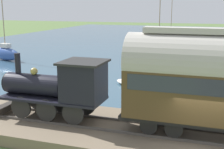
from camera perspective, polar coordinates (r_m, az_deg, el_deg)
harbor_water at (r=56.09m, az=18.29°, el=5.71°), size 80.00×80.00×0.01m
rail_embankment at (r=14.14m, az=16.54°, el=-11.98°), size 5.09×56.00×0.67m
steam_locomotive at (r=15.10m, az=-9.23°, el=-1.99°), size 2.02×5.62×3.05m
sailboat_black at (r=35.68m, az=8.50°, el=3.95°), size 1.91×4.58×7.75m
sailboat_teal at (r=49.75m, az=10.64°, el=5.94°), size 2.21×4.35×7.18m
sailboat_blue at (r=36.99m, az=-18.87°, el=3.74°), size 2.49×4.78×8.79m
rowboat_mid_harbor at (r=20.83m, az=10.12°, el=-3.89°), size 2.07×2.67×0.39m
rowboat_near_shore at (r=24.13m, az=2.78°, el=-1.50°), size 2.20×2.46×0.36m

